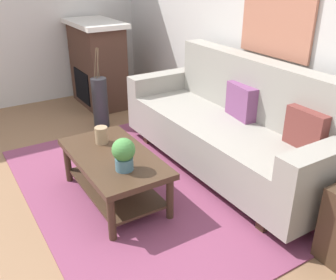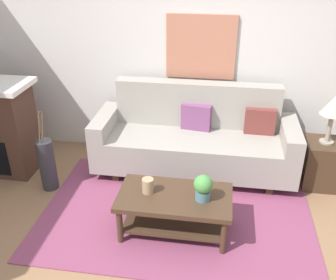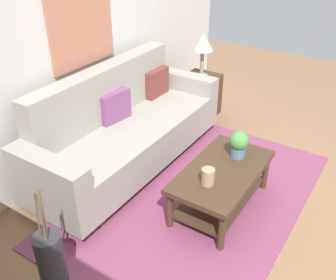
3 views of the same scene
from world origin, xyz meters
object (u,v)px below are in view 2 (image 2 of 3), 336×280
tabletop_vase (148,186)px  side_table (322,163)px  couch (195,140)px  potted_plant_tabletop (203,187)px  table_lamp (334,107)px  framed_painting (201,47)px  floor_vase (47,165)px  coffee_table (175,205)px  throw_pillow_maroon (260,121)px  throw_pillow_plum (196,117)px

tabletop_vase → side_table: (1.86, 1.08, -0.22)m
tabletop_vase → couch: bearing=73.4°
potted_plant_tabletop → side_table: bearing=40.1°
couch → tabletop_vase: bearing=-106.6°
side_table → table_lamp: 0.71m
couch → framed_painting: bearing=90.0°
floor_vase → framed_painting: 2.29m
potted_plant_tabletop → floor_vase: 1.92m
coffee_table → side_table: size_ratio=1.96×
throw_pillow_maroon → side_table: size_ratio=0.64×
side_table → framed_painting: size_ratio=0.66×
throw_pillow_maroon → floor_vase: throw_pillow_maroon is taller
table_lamp → coffee_table: bearing=-145.6°
tabletop_vase → framed_painting: (0.35, 1.63, 0.95)m
throw_pillow_plum → table_lamp: 1.56m
throw_pillow_maroon → tabletop_vase: (-1.11, -1.29, -0.18)m
couch → side_table: 1.52m
floor_vase → table_lamp: bearing=10.2°
coffee_table → framed_painting: bearing=87.1°
potted_plant_tabletop → floor_vase: potted_plant_tabletop is taller
potted_plant_tabletop → table_lamp: size_ratio=0.46×
tabletop_vase → floor_vase: 1.40m
couch → table_lamp: bearing=-3.3°
framed_painting → side_table: bearing=-20.1°
couch → framed_painting: framed_painting is taller
throw_pillow_maroon → side_table: throw_pillow_maroon is taller
throw_pillow_plum → framed_painting: (0.00, 0.34, 0.78)m
couch → framed_painting: 1.12m
potted_plant_tabletop → coffee_table: bearing=174.7°
floor_vase → couch: bearing=21.8°
side_table → table_lamp: (0.00, 0.00, 0.71)m
potted_plant_tabletop → throw_pillow_maroon: bearing=66.3°
side_table → framed_painting: 1.99m
throw_pillow_plum → framed_painting: bearing=90.0°
throw_pillow_plum → side_table: size_ratio=0.64×
coffee_table → framed_painting: size_ratio=1.30×
couch → side_table: (1.51, -0.09, -0.15)m
throw_pillow_plum → tabletop_vase: throw_pillow_plum is taller
coffee_table → potted_plant_tabletop: size_ratio=4.20×
side_table → tabletop_vase: bearing=-149.8°
couch → table_lamp: size_ratio=4.24×
table_lamp → framed_painting: (-1.51, 0.55, 0.46)m
tabletop_vase → floor_vase: size_ratio=0.24×
table_lamp → potted_plant_tabletop: bearing=-139.9°
tabletop_vase → table_lamp: (1.86, 1.08, 0.49)m
coffee_table → tabletop_vase: (-0.26, 0.01, 0.19)m
side_table → framed_painting: (-1.51, 0.55, 1.18)m
tabletop_vase → side_table: size_ratio=0.27×
side_table → table_lamp: bearing=90.0°
table_lamp → framed_painting: size_ratio=0.67×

